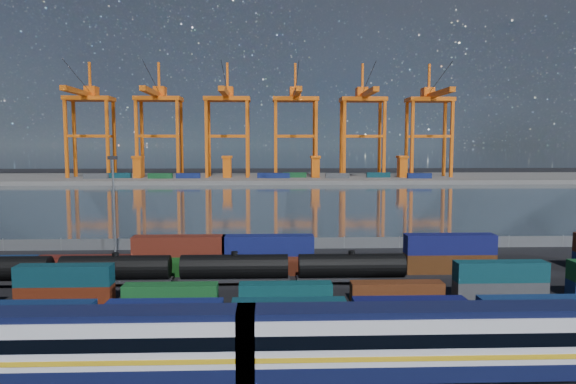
{
  "coord_description": "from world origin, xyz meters",
  "views": [
    {
      "loc": [
        -3.25,
        -62.17,
        18.4
      ],
      "look_at": [
        0.0,
        30.0,
        10.0
      ],
      "focal_mm": 32.0,
      "sensor_mm": 36.0,
      "label": 1
    }
  ],
  "objects": [
    {
      "name": "passenger_train",
      "position": [
        -18.16,
        -23.4,
        2.93
      ],
      "size": [
        79.48,
        3.39,
        5.82
      ],
      "color": "silver",
      "rests_on": "ground"
    },
    {
      "name": "container_row_mid",
      "position": [
        4.46,
        -3.47,
        1.81
      ],
      "size": [
        139.23,
        2.21,
        4.71
      ],
      "color": "#47494D",
      "rests_on": "ground"
    },
    {
      "name": "distant_mountains",
      "position": [
        63.02,
        1600.0,
        220.29
      ],
      "size": [
        2470.0,
        1100.0,
        520.0
      ],
      "color": "#1E2630",
      "rests_on": "ground"
    },
    {
      "name": "far_quay",
      "position": [
        0.0,
        210.0,
        1.0
      ],
      "size": [
        700.0,
        70.0,
        2.0
      ],
      "primitive_type": "cube",
      "color": "#514F4C",
      "rests_on": "ground"
    },
    {
      "name": "quay_containers",
      "position": [
        -11.0,
        195.46,
        3.3
      ],
      "size": [
        172.58,
        10.99,
        2.6
      ],
      "color": "navy",
      "rests_on": "far_quay"
    },
    {
      "name": "yard_light_mast",
      "position": [
        -30.0,
        26.0,
        9.3
      ],
      "size": [
        1.6,
        0.4,
        16.6
      ],
      "color": "slate",
      "rests_on": "ground"
    },
    {
      "name": "container_row_north",
      "position": [
        13.69,
        10.0,
        2.34
      ],
      "size": [
        129.11,
        2.64,
        5.62
      ],
      "color": "navy",
      "rests_on": "ground"
    },
    {
      "name": "straddle_carriers",
      "position": [
        -2.5,
        200.0,
        7.82
      ],
      "size": [
        140.0,
        7.0,
        11.1
      ],
      "color": "orange",
      "rests_on": "far_quay"
    },
    {
      "name": "tanker_string",
      "position": [
        -31.2,
        4.45,
        2.25
      ],
      "size": [
        92.08,
        3.13,
        4.48
      ],
      "color": "black",
      "rests_on": "ground"
    },
    {
      "name": "harbor_water",
      "position": [
        0.0,
        105.0,
        0.01
      ],
      "size": [
        700.0,
        700.0,
        0.0
      ],
      "primitive_type": "plane",
      "color": "#2B363E",
      "rests_on": "ground"
    },
    {
      "name": "waterfront_fence",
      "position": [
        -0.0,
        28.0,
        1.0
      ],
      "size": [
        160.12,
        0.12,
        2.2
      ],
      "color": "#595B5E",
      "rests_on": "ground"
    },
    {
      "name": "gantry_cranes",
      "position": [
        -7.5,
        203.39,
        37.21
      ],
      "size": [
        198.35,
        44.83,
        60.71
      ],
      "color": "orange",
      "rests_on": "ground"
    },
    {
      "name": "ground",
      "position": [
        0.0,
        0.0,
        0.0
      ],
      "size": [
        700.0,
        700.0,
        0.0
      ],
      "primitive_type": "plane",
      "color": "black",
      "rests_on": "ground"
    }
  ]
}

